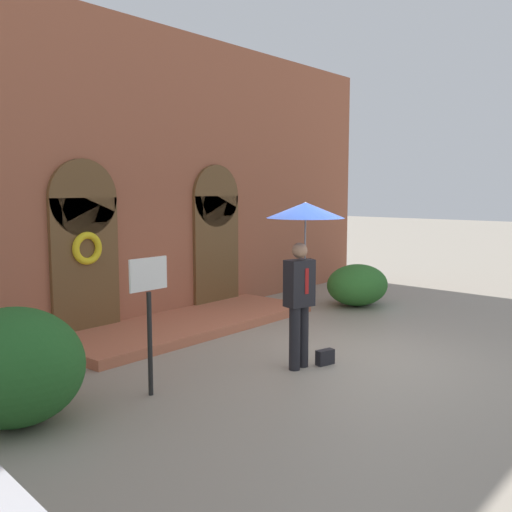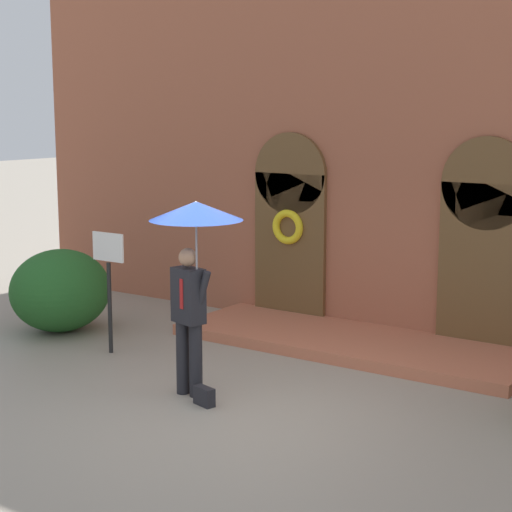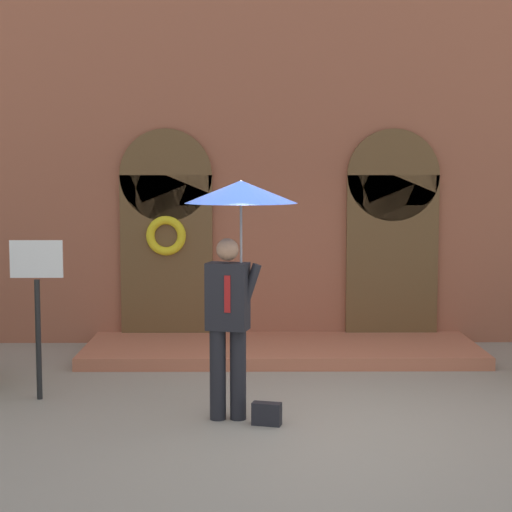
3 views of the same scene
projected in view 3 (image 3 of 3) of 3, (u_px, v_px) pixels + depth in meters
The scene contains 5 objects.
ground_plane at pixel (293, 423), 8.35m from camera, with size 80.00×80.00×0.00m, color gray.
building_facade at pixel (279, 155), 12.22m from camera, with size 14.00×2.30×5.60m.
person_with_umbrella at pixel (238, 227), 8.29m from camera, with size 1.10×1.10×2.36m.
handbag at pixel (267, 414), 8.26m from camera, with size 0.28×0.12×0.22m, color black.
sign_post at pixel (37, 292), 9.11m from camera, with size 0.56×0.06×1.72m.
Camera 3 is at (-0.43, -8.15, 2.44)m, focal length 60.00 mm.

